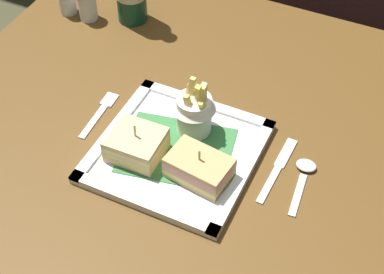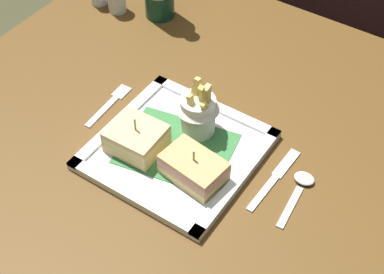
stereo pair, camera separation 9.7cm
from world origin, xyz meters
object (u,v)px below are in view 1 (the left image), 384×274
object	(u,v)px
fork	(101,112)
knife	(278,167)
sandwich_half_left	(136,145)
sandwich_half_right	(199,168)
dining_table	(205,206)
pepper_shaker	(88,7)
spoon	(304,173)
fries_cup	(194,108)
square_plate	(177,152)
salt_shaker	(67,1)

from	to	relation	value
fork	knife	size ratio (longest dim) A/B	0.81
sandwich_half_left	sandwich_half_right	size ratio (longest dim) A/B	0.83
dining_table	pepper_shaker	xyz separation A→B (m)	(-0.40, 0.24, 0.19)
pepper_shaker	spoon	bearing A→B (deg)	-21.55
sandwich_half_right	fries_cup	world-z (taller)	fries_cup
dining_table	square_plate	bearing A→B (deg)	-146.17
fork	salt_shaker	distance (m)	0.34
knife	salt_shaker	size ratio (longest dim) A/B	2.29
salt_shaker	pepper_shaker	world-z (taller)	salt_shaker
square_plate	knife	world-z (taller)	square_plate
fries_cup	salt_shaker	distance (m)	0.47
fries_cup	pepper_shaker	world-z (taller)	fries_cup
fork	salt_shaker	size ratio (longest dim) A/B	1.85
knife	fries_cup	bearing A→B (deg)	176.40
sandwich_half_left	salt_shaker	distance (m)	0.46
salt_shaker	pepper_shaker	bearing A→B (deg)	-0.00
square_plate	spoon	distance (m)	0.22
square_plate	sandwich_half_right	xyz separation A→B (m)	(0.06, -0.04, 0.03)
sandwich_half_right	spoon	distance (m)	0.18
sandwich_half_left	salt_shaker	xyz separation A→B (m)	(-0.35, 0.31, -0.00)
spoon	fork	bearing A→B (deg)	-177.14
sandwich_half_left	fork	xyz separation A→B (m)	(-0.12, 0.07, -0.03)
sandwich_half_left	spoon	xyz separation A→B (m)	(0.27, 0.09, -0.03)
knife	spoon	world-z (taller)	spoon
salt_shaker	square_plate	bearing A→B (deg)	-34.09
spoon	salt_shaker	xyz separation A→B (m)	(-0.62, 0.22, 0.03)
spoon	pepper_shaker	distance (m)	0.61
fork	spoon	distance (m)	0.39
fries_cup	fork	world-z (taller)	fries_cup
sandwich_half_right	fork	bearing A→B (deg)	163.94
sandwich_half_left	knife	size ratio (longest dim) A/B	0.59
sandwich_half_right	pepper_shaker	world-z (taller)	sandwich_half_right
fork	knife	bearing A→B (deg)	2.58
square_plate	spoon	size ratio (longest dim) A/B	2.20
fork	sandwich_half_left	bearing A→B (deg)	-30.09
fries_cup	spoon	size ratio (longest dim) A/B	0.96
spoon	salt_shaker	bearing A→B (deg)	160.17
sandwich_half_right	sandwich_half_left	bearing A→B (deg)	180.00
knife	fork	bearing A→B (deg)	-177.42
knife	spoon	bearing A→B (deg)	4.96
dining_table	spoon	bearing A→B (deg)	7.29
spoon	salt_shaker	distance (m)	0.66
salt_shaker	fork	bearing A→B (deg)	-46.41
sandwich_half_left	sandwich_half_right	distance (m)	0.12
fork	pepper_shaker	xyz separation A→B (m)	(-0.18, 0.24, 0.03)
sandwich_half_right	fries_cup	xyz separation A→B (m)	(-0.05, 0.09, 0.03)
spoon	sandwich_half_right	bearing A→B (deg)	-150.85
dining_table	salt_shaker	bearing A→B (deg)	151.40
dining_table	spoon	distance (m)	0.24
sandwich_half_left	fries_cup	world-z (taller)	fries_cup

